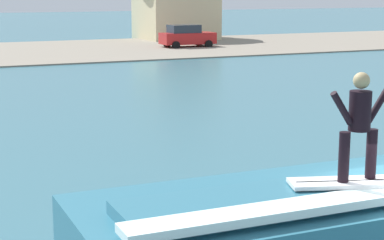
{
  "coord_description": "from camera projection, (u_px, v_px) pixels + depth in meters",
  "views": [
    {
      "loc": [
        -7.13,
        -7.38,
        4.72
      ],
      "look_at": [
        -1.86,
        4.7,
        2.11
      ],
      "focal_mm": 62.28,
      "sensor_mm": 36.0,
      "label": 1
    }
  ],
  "objects": [
    {
      "name": "surfer",
      "position": [
        359.0,
        121.0,
        9.56
      ],
      "size": [
        1.03,
        0.32,
        1.59
      ],
      "color": "black",
      "rests_on": "surfboard"
    },
    {
      "name": "shoreline_bank",
      "position": [
        7.0,
        53.0,
        49.37
      ],
      "size": [
        120.0,
        18.61,
        0.09
      ],
      "color": "gray",
      "rests_on": "ground_plane"
    },
    {
      "name": "surfboard",
      "position": [
        361.0,
        182.0,
        9.73
      ],
      "size": [
        2.16,
        1.13,
        0.06
      ],
      "color": "white",
      "rests_on": "wave_crest"
    },
    {
      "name": "car_far_shore",
      "position": [
        187.0,
        36.0,
        53.69
      ],
      "size": [
        4.36,
        2.17,
        1.86
      ],
      "color": "red",
      "rests_on": "ground_plane"
    }
  ]
}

